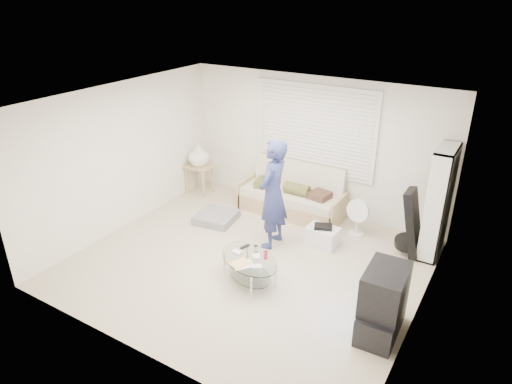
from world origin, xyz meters
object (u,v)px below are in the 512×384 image
Objects in this scene: futon_sofa at (292,197)px; tv_unit at (383,303)px; bookshelf at (438,202)px; coffee_table at (249,263)px.

futon_sofa is 2.15× the size of tv_unit.
bookshelf is 1.97× the size of tv_unit.
bookshelf is 1.47× the size of coffee_table.
coffee_table is (-1.93, 0.07, -0.13)m from tv_unit.
bookshelf is 3.03m from coffee_table.
futon_sofa is 3.36m from tv_unit.
coffee_table is (0.48, -2.27, -0.00)m from futon_sofa.
futon_sofa reaches higher than coffee_table.
bookshelf is at bearing 46.31° from coffee_table.
bookshelf is 2.27m from tv_unit.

